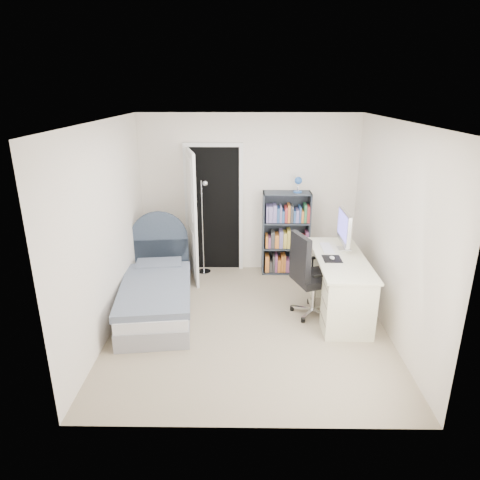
{
  "coord_description": "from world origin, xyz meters",
  "views": [
    {
      "loc": [
        -0.05,
        -4.81,
        2.84
      ],
      "look_at": [
        -0.12,
        0.38,
        0.99
      ],
      "focal_mm": 32.0,
      "sensor_mm": 36.0,
      "label": 1
    }
  ],
  "objects_px": {
    "bookcase": "(286,236)",
    "office_chair": "(309,272)",
    "floor_lamp": "(204,237)",
    "bed": "(157,293)",
    "desk": "(339,282)",
    "nightstand": "(168,249)"
  },
  "relations": [
    {
      "from": "bed",
      "to": "desk",
      "type": "bearing_deg",
      "value": 0.74
    },
    {
      "from": "nightstand",
      "to": "floor_lamp",
      "type": "distance_m",
      "value": 0.62
    },
    {
      "from": "nightstand",
      "to": "desk",
      "type": "height_order",
      "value": "desk"
    },
    {
      "from": "bookcase",
      "to": "desk",
      "type": "relative_size",
      "value": 1.0
    },
    {
      "from": "nightstand",
      "to": "bookcase",
      "type": "distance_m",
      "value": 1.9
    },
    {
      "from": "bed",
      "to": "bookcase",
      "type": "bearing_deg",
      "value": 35.75
    },
    {
      "from": "desk",
      "to": "bookcase",
      "type": "bearing_deg",
      "value": 114.83
    },
    {
      "from": "bookcase",
      "to": "office_chair",
      "type": "distance_m",
      "value": 1.43
    },
    {
      "from": "desk",
      "to": "office_chair",
      "type": "relative_size",
      "value": 1.4
    },
    {
      "from": "nightstand",
      "to": "bookcase",
      "type": "relative_size",
      "value": 0.39
    },
    {
      "from": "nightstand",
      "to": "bookcase",
      "type": "bearing_deg",
      "value": 1.93
    },
    {
      "from": "bookcase",
      "to": "office_chair",
      "type": "xyz_separation_m",
      "value": [
        0.17,
        -1.42,
        0.01
      ]
    },
    {
      "from": "desk",
      "to": "office_chair",
      "type": "bearing_deg",
      "value": -162.92
    },
    {
      "from": "bookcase",
      "to": "office_chair",
      "type": "relative_size",
      "value": 1.39
    },
    {
      "from": "bed",
      "to": "bookcase",
      "type": "relative_size",
      "value": 1.24
    },
    {
      "from": "desk",
      "to": "nightstand",
      "type": "bearing_deg",
      "value": 153.78
    },
    {
      "from": "bed",
      "to": "floor_lamp",
      "type": "bearing_deg",
      "value": 67.02
    },
    {
      "from": "bed",
      "to": "office_chair",
      "type": "relative_size",
      "value": 1.73
    },
    {
      "from": "floor_lamp",
      "to": "desk",
      "type": "xyz_separation_m",
      "value": [
        1.9,
        -1.21,
        -0.2
      ]
    },
    {
      "from": "floor_lamp",
      "to": "bed",
      "type": "bearing_deg",
      "value": -112.98
    },
    {
      "from": "nightstand",
      "to": "desk",
      "type": "bearing_deg",
      "value": -26.22
    },
    {
      "from": "nightstand",
      "to": "floor_lamp",
      "type": "bearing_deg",
      "value": -0.82
    }
  ]
}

